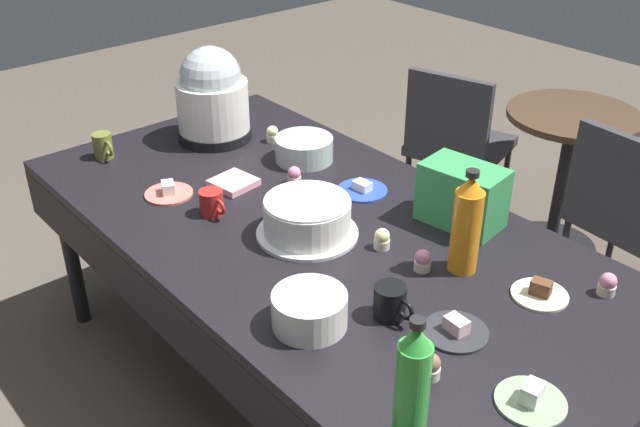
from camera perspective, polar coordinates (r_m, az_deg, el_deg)
The scene contains 27 objects.
ground at distance 2.81m, azimuth -0.00°, elevation -14.27°, with size 9.00×9.00×0.00m, color brown.
potluck_table at distance 2.38m, azimuth -0.00°, elevation -2.33°, with size 2.20×1.10×0.75m.
frosted_layer_cake at distance 2.27m, azimuth -1.02°, elevation -0.37°, with size 0.33×0.33×0.13m.
slow_cooker at distance 2.93m, azimuth -8.48°, elevation 9.07°, with size 0.30×0.30×0.38m.
glass_salad_bowl at distance 2.76m, azimuth -1.26°, elevation 5.10°, with size 0.22×0.22×0.09m, color #B2C6BC.
ceramic_snack_bowl at distance 1.90m, azimuth -0.83°, elevation -7.61°, with size 0.20×0.20×0.10m, color silver.
dessert_plate_sage at distance 1.78m, azimuth 16.26°, elevation -13.81°, with size 0.17×0.17×0.06m.
dessert_plate_charcoal at distance 1.93m, azimuth 10.63°, elevation -8.98°, with size 0.17×0.17×0.05m.
dessert_plate_cobalt at distance 2.55m, azimuth 3.34°, elevation 1.92°, with size 0.18×0.18×0.04m.
dessert_plate_coral at distance 2.58m, azimuth -11.82°, elevation 1.68°, with size 0.17×0.17×0.05m.
dessert_plate_cream at distance 2.12m, azimuth 16.91°, elevation -5.97°, with size 0.16×0.16×0.05m.
cupcake_cocoa at distance 2.14m, azimuth 8.08°, elevation -3.69°, with size 0.05×0.05×0.07m.
cupcake_lemon at distance 2.18m, azimuth 21.67°, elevation -5.21°, with size 0.05×0.05×0.07m.
cupcake_mint at distance 1.78m, azimuth 8.68°, elevation -11.81°, with size 0.05×0.05×0.07m.
cupcake_berry at distance 2.59m, azimuth -2.04°, elevation 2.97°, with size 0.05×0.05×0.07m.
cupcake_rose at distance 2.23m, azimuth 4.90°, elevation -2.01°, with size 0.05×0.05×0.07m.
cupcake_vanilla at distance 2.92m, azimuth -3.76°, elevation 6.24°, with size 0.05×0.05×0.07m.
soda_bottle_orange_juice at distance 2.10m, azimuth 11.45°, elevation -0.88°, with size 0.08×0.08×0.32m.
soda_bottle_lime_soda at distance 1.53m, azimuth 7.24°, elevation -13.59°, with size 0.07×0.07×0.34m.
coffee_mug_olive at distance 2.90m, azimuth -16.68°, elevation 5.12°, with size 0.12×0.07×0.10m.
coffee_mug_black at distance 1.94m, azimuth 5.58°, elevation -6.93°, with size 0.13×0.09×0.09m.
coffee_mug_red at distance 2.42m, azimuth -8.50°, elevation 0.85°, with size 0.12×0.08×0.08m.
soda_carton at distance 2.36m, azimuth 11.13°, elevation 1.43°, with size 0.26×0.16×0.20m, color #338C4C.
paper_napkin_stack at distance 2.60m, azimuth -6.82°, elevation 2.43°, with size 0.14×0.14×0.02m, color pink.
maroon_chair_left at distance 3.65m, azimuth 10.61°, elevation 5.81°, with size 0.54×0.54×0.85m.
maroon_chair_right at distance 3.22m, azimuth 23.15°, elevation 0.27°, with size 0.48×0.48×0.85m.
round_cafe_table at distance 3.57m, azimuth 18.80°, elevation 4.24°, with size 0.60×0.60×0.72m.
Camera 1 is at (1.52, -1.30, 1.96)m, focal length 40.69 mm.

